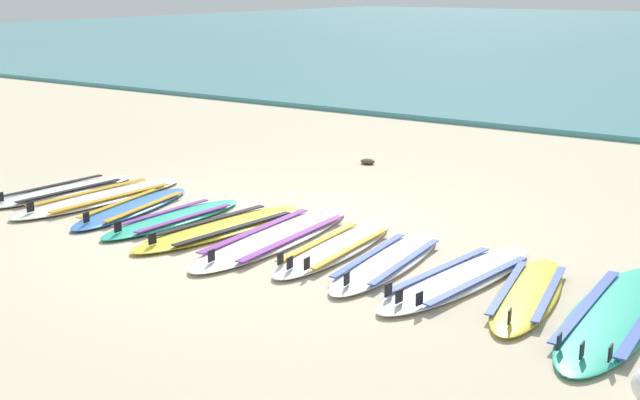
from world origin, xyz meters
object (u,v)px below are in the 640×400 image
surfboard_5 (275,237)px  surfboard_4 (221,228)px  surfboard_0 (61,191)px  surfboard_2 (132,208)px  surfboard_7 (387,262)px  surfboard_8 (458,278)px  surfboard_1 (101,198)px  surfboard_6 (335,248)px  surfboard_3 (173,219)px  surfboard_9 (528,294)px  surfboard_10 (616,315)px

surfboard_5 → surfboard_4: bearing=-174.7°
surfboard_0 → surfboard_2: (1.31, -0.05, 0.00)m
surfboard_4 → surfboard_7: bearing=1.4°
surfboard_4 → surfboard_8: size_ratio=1.03×
surfboard_1 → surfboard_6: 3.38m
surfboard_0 → surfboard_3: 2.01m
surfboard_8 → surfboard_9: bearing=-1.1°
surfboard_1 → surfboard_8: (4.74, -0.12, 0.00)m
surfboard_3 → surfboard_7: same height
surfboard_3 → surfboard_8: size_ratio=0.87×
surfboard_6 → surfboard_2: bearing=-178.4°
surfboard_10 → surfboard_4: bearing=179.4°
surfboard_1 → surfboard_10: bearing=-1.6°
surfboard_6 → surfboard_7: bearing=-4.7°
surfboard_4 → surfboard_7: same height
surfboard_2 → surfboard_6: (2.73, 0.08, 0.00)m
surfboard_6 → surfboard_10: (2.71, -0.14, -0.00)m
surfboard_8 → surfboard_3: bearing=-179.3°
surfboard_1 → surfboard_8: 4.74m
surfboard_7 → surfboard_3: bearing=-178.3°
surfboard_1 → surfboard_6: same height
surfboard_3 → surfboard_5: (1.32, 0.09, -0.00)m
surfboard_7 → surfboard_9: 1.37m
surfboard_8 → surfboard_10: bearing=-2.1°
surfboard_4 → surfboard_9: size_ratio=1.18×
surfboard_8 → surfboard_0: bearing=179.3°
surfboard_5 → surfboard_6: size_ratio=1.25×
surfboard_4 → surfboard_10: size_ratio=0.92×
surfboard_6 → surfboard_7: same height
surfboard_0 → surfboard_9: 6.02m
surfboard_1 → surfboard_5: (2.68, -0.07, -0.00)m
surfboard_4 → surfboard_8: (2.72, 0.01, 0.00)m
surfboard_7 → surfboard_8: size_ratio=0.92×
surfboard_5 → surfboard_8: 2.06m
surfboard_4 → surfboard_5: bearing=5.3°
surfboard_4 → surfboard_9: 3.35m
surfboard_6 → surfboard_10: bearing=-2.9°
surfboard_3 → surfboard_5: bearing=4.0°
surfboard_1 → surfboard_4: size_ratio=1.05×
surfboard_0 → surfboard_8: size_ratio=0.94×
surfboard_4 → surfboard_7: (1.98, 0.05, 0.00)m
surfboard_0 → surfboard_7: bearing=-0.3°
surfboard_7 → surfboard_10: size_ratio=0.82×
surfboard_1 → surfboard_9: size_ratio=1.24×
surfboard_10 → surfboard_1: bearing=178.4°
surfboard_8 → surfboard_10: same height
surfboard_1 → surfboard_10: size_ratio=0.97×
surfboard_6 → surfboard_8: bearing=-3.8°
surfboard_5 → surfboard_7: size_ratio=1.25×
surfboard_1 → surfboard_5: 2.68m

